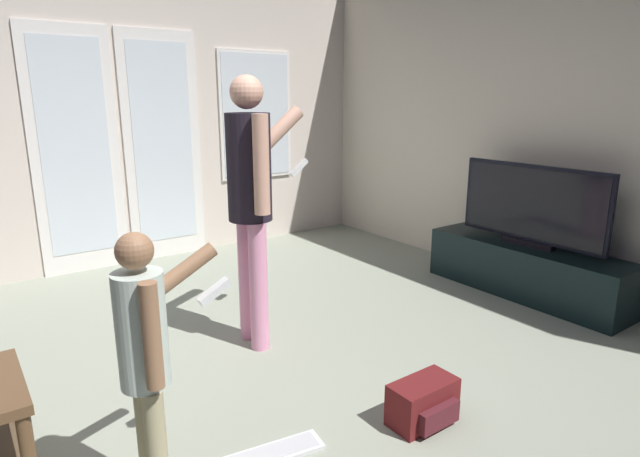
# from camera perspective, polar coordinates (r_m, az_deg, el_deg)

# --- Properties ---
(ground_plane) EXTENTS (6.07, 5.05, 0.02)m
(ground_plane) POSITION_cam_1_polar(r_m,az_deg,el_deg) (2.83, -15.19, -18.15)
(ground_plane) COLOR #959C89
(wall_back_with_doors) EXTENTS (6.07, 0.09, 2.88)m
(wall_back_with_doors) POSITION_cam_1_polar(r_m,az_deg,el_deg) (4.84, -26.28, 11.77)
(wall_back_with_doors) COLOR beige
(wall_back_with_doors) RESTS_ON ground_plane
(wall_right_plain) EXTENTS (0.06, 5.05, 2.85)m
(wall_right_plain) POSITION_cam_1_polar(r_m,az_deg,el_deg) (4.41, 23.65, 12.35)
(wall_right_plain) COLOR beige
(wall_right_plain) RESTS_ON ground_plane
(tv_stand) EXTENTS (0.42, 1.53, 0.39)m
(tv_stand) POSITION_cam_1_polar(r_m,az_deg,el_deg) (4.29, 21.57, -4.23)
(tv_stand) COLOR black
(tv_stand) RESTS_ON ground_plane
(flat_screen_tv) EXTENTS (0.08, 1.16, 0.61)m
(flat_screen_tv) POSITION_cam_1_polar(r_m,az_deg,el_deg) (4.17, 22.14, 2.37)
(flat_screen_tv) COLOR black
(flat_screen_tv) RESTS_ON tv_stand
(person_adult) EXTENTS (0.62, 0.43, 1.60)m
(person_adult) POSITION_cam_1_polar(r_m,az_deg,el_deg) (3.05, -7.47, 4.23)
(person_adult) COLOR pink
(person_adult) RESTS_ON ground_plane
(person_child) EXTENTS (0.47, 0.29, 1.06)m
(person_child) POSITION_cam_1_polar(r_m,az_deg,el_deg) (1.92, -18.38, -12.62)
(person_child) COLOR tan
(person_child) RESTS_ON ground_plane
(backpack) EXTENTS (0.33, 0.21, 0.20)m
(backpack) POSITION_cam_1_polar(r_m,az_deg,el_deg) (2.60, 11.28, -18.17)
(backpack) COLOR maroon
(backpack) RESTS_ON ground_plane
(loose_keyboard) EXTENTS (0.46, 0.20, 0.02)m
(loose_keyboard) POSITION_cam_1_polar(r_m,az_deg,el_deg) (2.42, -5.15, -23.26)
(loose_keyboard) COLOR white
(loose_keyboard) RESTS_ON ground_plane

